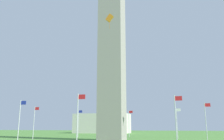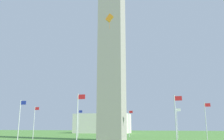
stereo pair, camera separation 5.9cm
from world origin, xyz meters
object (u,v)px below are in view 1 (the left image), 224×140
flagpole_se (78,122)px  flagpole_w (78,117)px  flagpole_ne (177,121)px  flagpole_n (206,120)px  flagpole_sw (20,119)px  flagpole_nw (176,118)px  distant_building (102,123)px  flagpole_e (129,122)px  flagpole_s (34,121)px  kite_orange_box (110,18)px  obelisk_monument (112,33)px

flagpole_se → flagpole_w: bearing=-67.5°
flagpole_ne → flagpole_se: size_ratio=1.00×
flagpole_n → flagpole_sw: 33.24m
flagpole_w → flagpole_nw: bearing=22.5°
flagpole_ne → flagpole_nw: (-0.00, -25.44, 0.00)m
flagpole_n → distant_building: size_ratio=0.31×
flagpole_e → flagpole_nw: (12.72, -30.71, 0.00)m
flagpole_s → flagpole_nw: bearing=-22.5°
flagpole_e → flagpole_ne: bearing=-22.5°
flagpole_ne → flagpole_w: size_ratio=1.00×
flagpole_w → kite_orange_box: size_ratio=2.72×
flagpole_ne → flagpole_e: 13.77m
flagpole_sw → flagpole_nw: size_ratio=1.00×
flagpole_sw → flagpole_w: (12.72, -5.27, 0.00)m
flagpole_se → flagpole_s: size_ratio=1.00×
flagpole_s → flagpole_nw: size_ratio=1.00×
flagpole_ne → flagpole_s: size_ratio=1.00×
flagpole_ne → kite_orange_box: 31.38m
flagpole_se → distant_building: distant_building is taller
flagpole_se → kite_orange_box: bearing=-57.9°
flagpole_n → flagpole_w: bearing=-135.0°
distant_building → kite_orange_box: bearing=-71.9°
flagpole_s → flagpole_w: bearing=-45.0°
obelisk_monument → flagpole_nw: 26.20m
flagpole_n → flagpole_sw: (-30.71, -12.72, 0.00)m
obelisk_monument → distant_building: 59.51m
flagpole_n → kite_orange_box: (-15.37, -11.69, 16.94)m
flagpole_w → flagpole_nw: same height
flagpole_se → distant_building: (-5.87, 40.58, 0.10)m
flagpole_sw → kite_orange_box: 22.88m
obelisk_monument → flagpole_sw: 26.14m
flagpole_ne → flagpole_sw: 35.98m
flagpole_s → kite_orange_box: (20.61, -11.69, 16.94)m
flagpole_n → flagpole_nw: (-5.27, -12.72, 0.00)m
flagpole_s → flagpole_nw: (30.71, -12.72, 0.00)m
distant_building → flagpole_sw: bearing=-84.9°
flagpole_se → flagpole_w: (12.72, -30.71, 0.00)m
flagpole_n → flagpole_e: same height
flagpole_e → flagpole_nw: size_ratio=1.00×
obelisk_monument → flagpole_n: size_ratio=6.45×
obelisk_monument → kite_orange_box: bearing=-77.1°
flagpole_nw → kite_orange_box: 19.75m
obelisk_monument → flagpole_se: obelisk_monument is taller
flagpole_sw → flagpole_w: same height
flagpole_se → flagpole_nw: same height
flagpole_se → flagpole_s: same height
flagpole_w → distant_building: bearing=104.6°
obelisk_monument → flagpole_nw: bearing=-44.9°
flagpole_sw → kite_orange_box: bearing=3.8°
flagpole_e → kite_orange_box: kite_orange_box is taller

